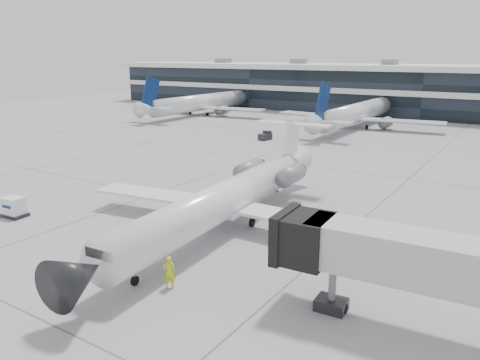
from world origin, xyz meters
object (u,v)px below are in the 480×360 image
Objects in this scene: regional_jet at (227,198)px; jet_bridge at (460,268)px; ramp_worker at (169,272)px; baggage_tug at (102,259)px; cargo_uld at (14,207)px.

jet_bridge is at bearing -25.19° from regional_jet.
ramp_worker is 5.39m from baggage_tug.
jet_bridge is at bearing -3.55° from cargo_uld.
cargo_uld is (-34.72, -0.73, -3.04)m from jet_bridge.
baggage_tug is 1.19× the size of cargo_uld.
cargo_uld is (-16.92, -7.66, -1.69)m from regional_jet.
regional_jet is 12.48× the size of baggage_tug.
ramp_worker is at bearing -171.54° from jet_bridge.
ramp_worker reaches higher than baggage_tug.
ramp_worker is (2.70, -10.12, -1.53)m from regional_jet.
baggage_tug is at bearing -38.63° from ramp_worker.
regional_jet is at bearing 19.61° from cargo_uld.
regional_jet is at bearing 69.24° from baggage_tug.
regional_jet reaches higher than ramp_worker.
regional_jet is 10.58m from ramp_worker.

